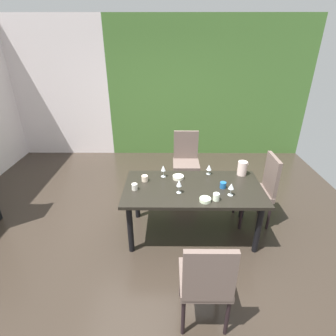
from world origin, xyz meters
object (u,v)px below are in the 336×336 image
Objects in this scene: chair_head_near at (206,280)px; pitcher_near_window at (242,168)px; chair_head_far at (186,158)px; cup_south at (223,185)px; wine_glass_rear at (163,169)px; dining_table at (193,193)px; cup_near_shelf at (135,187)px; wine_glass_north at (179,183)px; serving_bowl_east at (178,177)px; chair_right_far at (261,187)px; cup_center at (216,197)px; wine_glass_corner at (209,168)px; serving_bowl_left at (205,200)px; cup_right at (145,178)px; wine_glass_front at (231,187)px.

pitcher_near_window is (0.67, 1.61, 0.26)m from chair_head_near.
pitcher_near_window is at bearing 127.23° from chair_head_far.
cup_south is at bearing 74.24° from chair_head_near.
wine_glass_rear is at bearing 69.85° from chair_head_far.
dining_table is 21.94× the size of cup_near_shelf.
wine_glass_north is at bearing -64.39° from wine_glass_rear.
wine_glass_rear is 1.14× the size of serving_bowl_east.
chair_right_far reaches higher than dining_table.
serving_bowl_east is at bearing 129.21° from cup_center.
chair_head_near is at bearing -75.66° from wine_glass_rear.
wine_glass_corner is (0.23, 1.62, 0.26)m from chair_head_near.
cup_center is at bearing 99.20° from chair_head_far.
chair_right_far is at bearing 19.77° from wine_glass_north.
wine_glass_corner reaches higher than cup_south.
wine_glass_corner is 0.71× the size of pitcher_near_window.
cup_near_shelf is 0.41× the size of pitcher_near_window.
serving_bowl_east reaches higher than serving_bowl_left.
wine_glass_corner is 0.45m from serving_bowl_east.
cup_near_shelf is at bearing -135.28° from wine_glass_rear.
chair_head_far reaches higher than cup_near_shelf.
wine_glass_north is at bearing -33.41° from cup_right.
cup_center reaches higher than cup_near_shelf.
chair_right_far reaches higher than wine_glass_front.
pitcher_near_window reaches higher than cup_near_shelf.
dining_table is 10.45× the size of wine_glass_rear.
chair_right_far is at bearing -0.08° from wine_glass_rear.
wine_glass_north is 0.36m from serving_bowl_left.
serving_bowl_left is (0.29, -0.54, -0.00)m from serving_bowl_east.
serving_bowl_left is 1.65× the size of cup_near_shelf.
cup_south is (-0.06, 0.17, -0.08)m from wine_glass_front.
dining_table is 0.30m from serving_bowl_east.
cup_near_shelf is at bearing -156.37° from wine_glass_corner.
chair_head_far reaches higher than pitcher_near_window.
cup_near_shelf is (-0.34, -0.34, -0.08)m from wine_glass_rear.
wine_glass_front is 1.91× the size of cup_right.
cup_right is (-0.63, 1.42, 0.21)m from chair_head_near.
wine_glass_north reaches higher than wine_glass_corner.
chair_right_far is (0.95, 0.27, -0.07)m from dining_table.
cup_near_shelf is (-0.54, -0.28, 0.02)m from serving_bowl_east.
pitcher_near_window is (0.26, 0.53, -0.02)m from wine_glass_front.
serving_bowl_east is 0.60m from cup_south.
chair_head_near is at bearing -82.49° from serving_bowl_east.
pitcher_near_window reaches higher than cup_center.
cup_center is 0.78m from pitcher_near_window.
chair_head_far is 6.83× the size of serving_bowl_east.
serving_bowl_east is (-0.17, -1.05, 0.18)m from chair_head_far.
dining_table is at bearing 177.35° from cup_south.
cup_near_shelf is (-0.11, -0.22, 0.00)m from cup_right.
wine_glass_corner is at bearing 23.63° from cup_near_shelf.
cup_right is at bearing 64.26° from cup_near_shelf.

